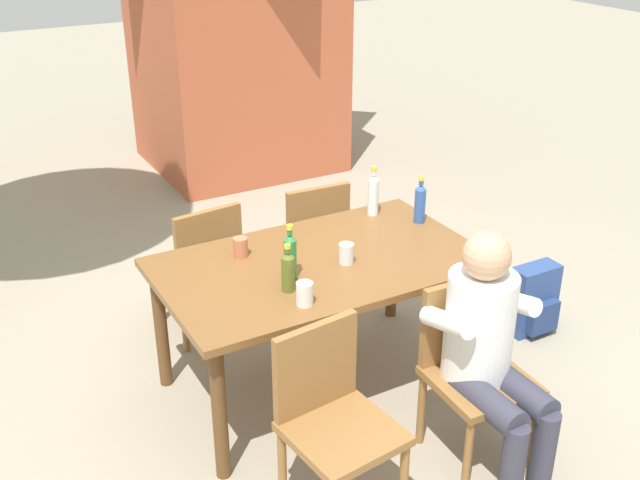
# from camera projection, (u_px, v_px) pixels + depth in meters

# --- Properties ---
(ground_plane) EXTENTS (24.00, 24.00, 0.00)m
(ground_plane) POSITION_uv_depth(u_px,v_px,m) (320.00, 382.00, 4.27)
(ground_plane) COLOR gray
(dining_table) EXTENTS (1.67, 0.99, 0.77)m
(dining_table) POSITION_uv_depth(u_px,v_px,m) (320.00, 276.00, 3.98)
(dining_table) COLOR brown
(dining_table) RESTS_ON ground_plane
(chair_near_right) EXTENTS (0.46, 0.46, 0.87)m
(chair_near_right) POSITION_uv_depth(u_px,v_px,m) (471.00, 362.00, 3.60)
(chair_near_right) COLOR olive
(chair_near_right) RESTS_ON ground_plane
(chair_far_left) EXTENTS (0.49, 0.49, 0.87)m
(chair_far_left) POSITION_uv_depth(u_px,v_px,m) (201.00, 263.00, 4.52)
(chair_far_left) COLOR olive
(chair_far_left) RESTS_ON ground_plane
(chair_far_right) EXTENTS (0.46, 0.46, 0.87)m
(chair_far_right) POSITION_uv_depth(u_px,v_px,m) (310.00, 237.00, 4.85)
(chair_far_right) COLOR olive
(chair_far_right) RESTS_ON ground_plane
(chair_near_left) EXTENTS (0.49, 0.49, 0.87)m
(chair_near_left) POSITION_uv_depth(u_px,v_px,m) (332.00, 413.00, 3.26)
(chair_near_left) COLOR olive
(chair_near_left) RESTS_ON ground_plane
(person_in_white_shirt) EXTENTS (0.47, 0.61, 1.18)m
(person_in_white_shirt) POSITION_uv_depth(u_px,v_px,m) (489.00, 344.00, 3.44)
(person_in_white_shirt) COLOR white
(person_in_white_shirt) RESTS_ON ground_plane
(bottle_olive) EXTENTS (0.06, 0.06, 0.25)m
(bottle_olive) POSITION_uv_depth(u_px,v_px,m) (288.00, 271.00, 3.61)
(bottle_olive) COLOR #566623
(bottle_olive) RESTS_ON dining_table
(bottle_blue) EXTENTS (0.06, 0.06, 0.28)m
(bottle_blue) POSITION_uv_depth(u_px,v_px,m) (420.00, 203.00, 4.33)
(bottle_blue) COLOR #2D56A3
(bottle_blue) RESTS_ON dining_table
(bottle_green) EXTENTS (0.06, 0.06, 0.29)m
(bottle_green) POSITION_uv_depth(u_px,v_px,m) (290.00, 255.00, 3.72)
(bottle_green) COLOR #287A38
(bottle_green) RESTS_ON dining_table
(bottle_clear) EXTENTS (0.06, 0.06, 0.30)m
(bottle_clear) POSITION_uv_depth(u_px,v_px,m) (373.00, 194.00, 4.42)
(bottle_clear) COLOR white
(bottle_clear) RESTS_ON dining_table
(cup_terracotta) EXTENTS (0.08, 0.08, 0.10)m
(cup_terracotta) POSITION_uv_depth(u_px,v_px,m) (241.00, 247.00, 3.97)
(cup_terracotta) COLOR #BC6B47
(cup_terracotta) RESTS_ON dining_table
(cup_white) EXTENTS (0.08, 0.08, 0.11)m
(cup_white) POSITION_uv_depth(u_px,v_px,m) (305.00, 294.00, 3.51)
(cup_white) COLOR white
(cup_white) RESTS_ON dining_table
(cup_glass) EXTENTS (0.08, 0.08, 0.11)m
(cup_glass) POSITION_uv_depth(u_px,v_px,m) (346.00, 253.00, 3.89)
(cup_glass) COLOR silver
(cup_glass) RESTS_ON dining_table
(backpack_by_near_side) EXTENTS (0.30, 0.20, 0.45)m
(backpack_by_near_side) POSITION_uv_depth(u_px,v_px,m) (534.00, 301.00, 4.66)
(backpack_by_near_side) COLOR #2D4784
(backpack_by_near_side) RESTS_ON ground_plane
(brick_kiosk) EXTENTS (1.89, 1.76, 2.90)m
(brick_kiosk) POSITION_uv_depth(u_px,v_px,m) (233.00, 4.00, 6.91)
(brick_kiosk) COLOR #B25638
(brick_kiosk) RESTS_ON ground_plane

